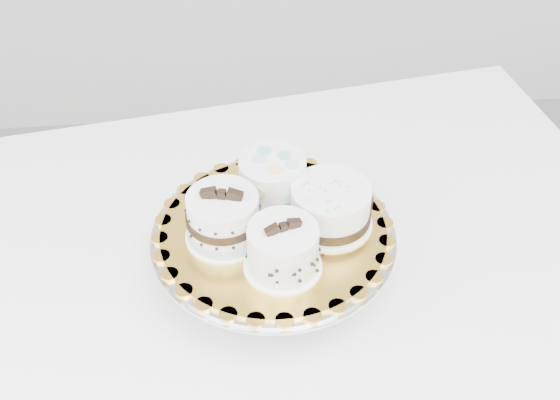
{
  "coord_description": "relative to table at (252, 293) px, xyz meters",
  "views": [
    {
      "loc": [
        -0.07,
        -0.45,
        1.54
      ],
      "look_at": [
        -0.01,
        0.25,
        0.91
      ],
      "focal_mm": 45.0,
      "sensor_mm": 36.0,
      "label": 1
    }
  ],
  "objects": [
    {
      "name": "table",
      "position": [
        0.0,
        0.0,
        0.0
      ],
      "size": [
        1.41,
        1.05,
        0.75
      ],
      "rotation": [
        0.0,
        0.0,
        0.16
      ],
      "color": "white",
      "rests_on": "floor"
    },
    {
      "name": "cake_stand",
      "position": [
        0.03,
        -0.03,
        0.13
      ],
      "size": [
        0.35,
        0.35,
        0.09
      ],
      "color": "gray",
      "rests_on": "table"
    },
    {
      "name": "cake_board",
      "position": [
        0.03,
        -0.03,
        0.17
      ],
      "size": [
        0.42,
        0.42,
        0.0
      ],
      "primitive_type": "cylinder",
      "rotation": [
        0.0,
        0.0,
        -0.4
      ],
      "color": "gold",
      "rests_on": "cake_stand"
    },
    {
      "name": "cake_swirl",
      "position": [
        0.04,
        -0.1,
        0.2
      ],
      "size": [
        0.12,
        0.12,
        0.08
      ],
      "rotation": [
        0.0,
        0.0,
        0.32
      ],
      "color": "white",
      "rests_on": "cake_board"
    },
    {
      "name": "cake_banded",
      "position": [
        -0.04,
        -0.04,
        0.2
      ],
      "size": [
        0.12,
        0.12,
        0.09
      ],
      "rotation": [
        0.0,
        0.0,
        -0.2
      ],
      "color": "white",
      "rests_on": "cake_board"
    },
    {
      "name": "cake_dots",
      "position": [
        0.04,
        0.04,
        0.2
      ],
      "size": [
        0.12,
        0.12,
        0.07
      ],
      "rotation": [
        0.0,
        0.0,
        0.31
      ],
      "color": "white",
      "rests_on": "cake_board"
    },
    {
      "name": "cake_ribbon",
      "position": [
        0.12,
        -0.02,
        0.2
      ],
      "size": [
        0.14,
        0.14,
        0.07
      ],
      "rotation": [
        0.0,
        0.0,
        -0.29
      ],
      "color": "white",
      "rests_on": "cake_board"
    }
  ]
}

